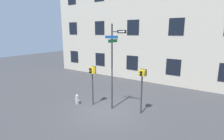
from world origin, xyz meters
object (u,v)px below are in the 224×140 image
object	(u,v)px
pedestrian_signal_right	(142,79)
fire_hydrant	(77,99)
pedestrian_signal_left	(92,75)
street_sign_pole	(113,61)

from	to	relation	value
pedestrian_signal_right	fire_hydrant	xyz separation A→B (m)	(-4.11, -1.08, -1.75)
pedestrian_signal_left	pedestrian_signal_right	xyz separation A→B (m)	(3.13, 0.62, 0.05)
street_sign_pole	fire_hydrant	world-z (taller)	street_sign_pole
street_sign_pole	pedestrian_signal_right	world-z (taller)	street_sign_pole
street_sign_pole	pedestrian_signal_right	size ratio (longest dim) A/B	1.96
street_sign_pole	pedestrian_signal_left	size ratio (longest dim) A/B	2.01
fire_hydrant	street_sign_pole	bearing A→B (deg)	15.64
pedestrian_signal_left	fire_hydrant	bearing A→B (deg)	-154.76
pedestrian_signal_left	pedestrian_signal_right	bearing A→B (deg)	11.28
street_sign_pole	pedestrian_signal_right	xyz separation A→B (m)	(1.70, 0.41, -0.93)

